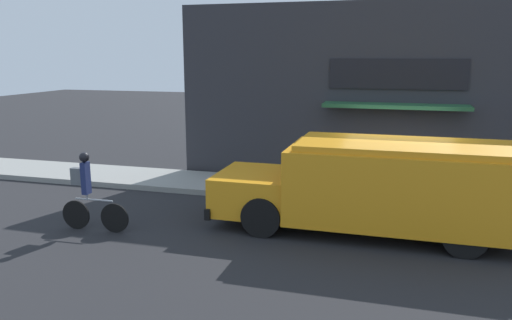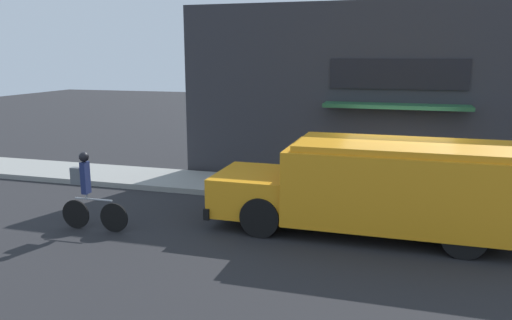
% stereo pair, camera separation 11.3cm
% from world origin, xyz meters
% --- Properties ---
extents(ground_plane, '(70.00, 70.00, 0.00)m').
position_xyz_m(ground_plane, '(0.00, 0.00, 0.00)').
color(ground_plane, '#232326').
extents(sidewalk, '(28.00, 2.07, 0.15)m').
position_xyz_m(sidewalk, '(0.00, 1.03, 0.08)').
color(sidewalk, gray).
rests_on(sidewalk, ground_plane).
extents(storefront, '(12.69, 0.98, 5.12)m').
position_xyz_m(storefront, '(-0.00, 2.27, 2.56)').
color(storefront, '#2D2D33').
rests_on(storefront, ground_plane).
extents(school_bus, '(6.32, 2.60, 1.94)m').
position_xyz_m(school_bus, '(-0.33, -1.63, 1.03)').
color(school_bus, orange).
rests_on(school_bus, ground_plane).
extents(cyclist, '(1.55, 0.21, 1.70)m').
position_xyz_m(cyclist, '(-6.24, -3.15, 0.83)').
color(cyclist, black).
rests_on(cyclist, ground_plane).
extents(trash_bin, '(0.45, 0.45, 0.86)m').
position_xyz_m(trash_bin, '(-0.45, 1.21, 0.58)').
color(trash_bin, '#38383D').
rests_on(trash_bin, sidewalk).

